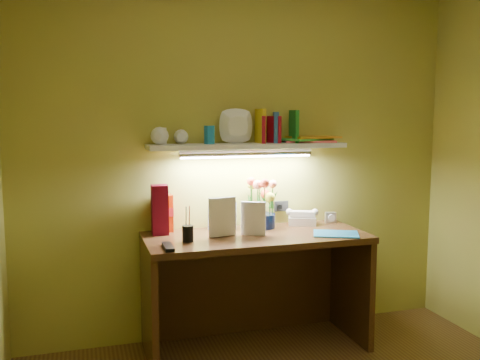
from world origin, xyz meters
name	(u,v)px	position (x,y,z in m)	size (l,w,h in m)	color
desk	(256,292)	(0.00, 1.20, 0.38)	(1.40, 0.60, 0.75)	#35220E
flower_bouquet	(261,203)	(0.10, 1.39, 0.91)	(0.21, 0.21, 0.33)	#091336
telephone	(302,217)	(0.40, 1.40, 0.81)	(0.18, 0.14, 0.11)	silver
desk_clock	(330,217)	(0.62, 1.40, 0.79)	(0.07, 0.04, 0.07)	silver
whisky_bottle	(166,208)	(-0.53, 1.45, 0.90)	(0.08, 0.08, 0.31)	#BA2D04
whisky_box	(160,210)	(-0.58, 1.38, 0.91)	(0.10, 0.10, 0.31)	#560515
pen_cup	(188,228)	(-0.45, 1.14, 0.83)	(0.07, 0.07, 0.16)	black
art_card	(222,216)	(-0.17, 1.40, 0.84)	(0.18, 0.04, 0.18)	white
tv_remote	(168,247)	(-0.59, 1.01, 0.76)	(0.05, 0.18, 0.02)	black
blue_folder	(336,234)	(0.48, 1.05, 0.75)	(0.28, 0.20, 0.01)	#1B7CBF
desk_book_a	(209,218)	(-0.31, 1.19, 0.87)	(0.18, 0.02, 0.25)	white
desk_book_b	(241,218)	(-0.09, 1.22, 0.86)	(0.16, 0.02, 0.21)	white
wall_shelf	(252,140)	(0.03, 1.39, 1.34)	(1.31, 0.34, 0.26)	white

